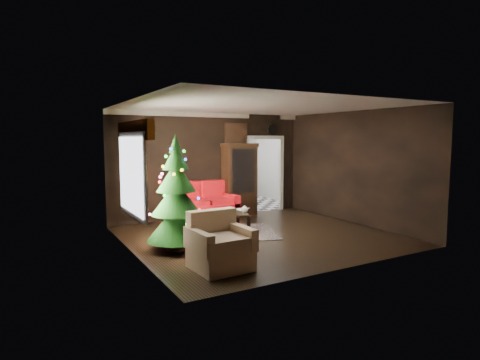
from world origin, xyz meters
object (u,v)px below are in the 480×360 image
floor_lamp (177,192)px  kitchen_table (235,194)px  wall_clock (272,129)px  loveseat (204,202)px  curio_cabinet (239,181)px  teapot (245,209)px  coffee_table (226,223)px  christmas_tree (176,195)px  armchair (220,241)px

floor_lamp → kitchen_table: size_ratio=2.32×
wall_clock → kitchen_table: 2.43m
loveseat → curio_cabinet: (1.15, 0.22, 0.45)m
teapot → wall_clock: size_ratio=0.53×
teapot → coffee_table: bearing=156.9°
floor_lamp → kitchen_table: bearing=35.8°
loveseat → wall_clock: bearing=9.7°
christmas_tree → teapot: (1.81, 0.56, -0.52)m
christmas_tree → kitchen_table: christmas_tree is taller
loveseat → armchair: 3.80m
curio_cabinet → floor_lamp: 2.04m
loveseat → coffee_table: size_ratio=1.74×
curio_cabinet → kitchen_table: (0.65, 1.43, -0.57)m
curio_cabinet → floor_lamp: (-1.98, -0.46, -0.12)m
floor_lamp → wall_clock: bearing=11.5°
christmas_tree → kitchen_table: size_ratio=2.89×
curio_cabinet → teapot: (-0.89, -1.82, -0.42)m
kitchen_table → armchair: bearing=-121.0°
christmas_tree → wall_clock: bearing=33.3°
curio_cabinet → floor_lamp: size_ratio=1.09×
christmas_tree → coffee_table: bearing=27.1°
curio_cabinet → armchair: curio_cabinet is taller
curio_cabinet → armchair: bearing=-123.2°
wall_clock → kitchen_table: (-0.55, 1.25, -2.00)m
teapot → loveseat: bearing=99.3°
floor_lamp → christmas_tree: 2.06m
loveseat → christmas_tree: 2.71m
armchair → coffee_table: bearing=57.9°
curio_cabinet → teapot: size_ratio=11.15×
loveseat → kitchen_table: 2.45m
christmas_tree → armchair: christmas_tree is taller
loveseat → wall_clock: (2.35, 0.40, 1.88)m
armchair → coffee_table: 2.45m
armchair → kitchen_table: 6.08m
curio_cabinet → floor_lamp: bearing=-166.8°
loveseat → teapot: bearing=-80.7°
christmas_tree → armchair: 1.54m
armchair → teapot: bearing=48.3°
christmas_tree → teapot: size_ratio=12.73×
christmas_tree → kitchen_table: 5.12m
curio_cabinet → christmas_tree: size_ratio=0.88×
loveseat → kitchen_table: bearing=42.5°
curio_cabinet → coffee_table: 2.21m
armchair → kitchen_table: armchair is taller
curio_cabinet → wall_clock: 1.88m
teapot → curio_cabinet: bearing=64.0°
loveseat → armchair: loveseat is taller
curio_cabinet → coffee_table: (-1.28, -1.65, -0.72)m
curio_cabinet → christmas_tree: bearing=-138.6°
christmas_tree → coffee_table: size_ratio=2.22×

